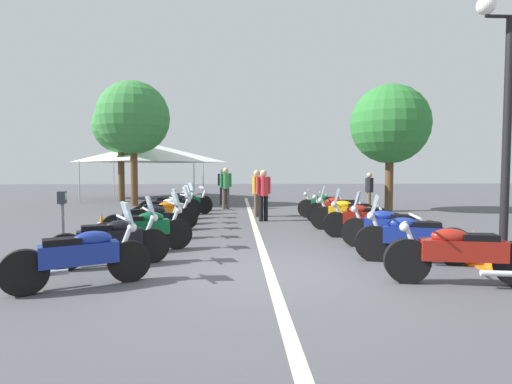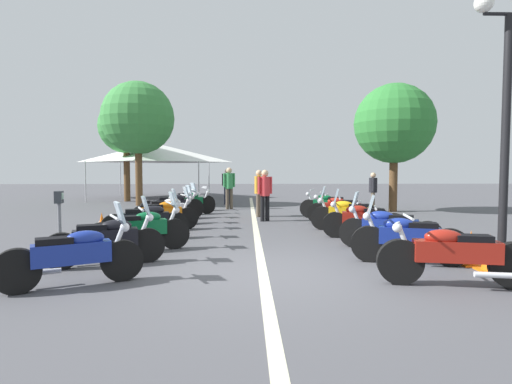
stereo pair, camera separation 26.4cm
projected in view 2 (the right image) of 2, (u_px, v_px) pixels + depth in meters
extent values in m
plane|color=#4C4C51|center=(263.00, 273.00, 6.56)|extent=(80.00, 80.00, 0.00)
cube|color=beige|center=(256.00, 227.00, 11.75)|extent=(24.08, 0.16, 0.01)
cylinder|color=black|center=(122.00, 260.00, 6.10)|extent=(0.41, 0.62, 0.62)
cylinder|color=black|center=(17.00, 271.00, 5.45)|extent=(0.41, 0.62, 0.62)
cube|color=navy|center=(72.00, 253.00, 5.77)|extent=(0.72, 1.05, 0.30)
ellipsoid|color=navy|center=(85.00, 238.00, 5.84)|extent=(0.47, 0.58, 0.22)
cube|color=black|center=(54.00, 242.00, 5.65)|extent=(0.45, 0.55, 0.12)
cylinder|color=silver|center=(117.00, 241.00, 6.06)|extent=(0.19, 0.29, 0.58)
cylinder|color=silver|center=(114.00, 217.00, 6.02)|extent=(0.57, 0.32, 0.04)
sphere|color=silver|center=(125.00, 227.00, 6.10)|extent=(0.14, 0.14, 0.14)
cylinder|color=silver|center=(40.00, 273.00, 5.75)|extent=(0.32, 0.53, 0.08)
cube|color=silver|center=(120.00, 212.00, 6.05)|extent=(0.38, 0.27, 0.32)
cylinder|color=black|center=(147.00, 245.00, 7.33)|extent=(0.35, 0.63, 0.62)
cylinder|color=black|center=(61.00, 251.00, 6.79)|extent=(0.35, 0.63, 0.62)
cube|color=black|center=(106.00, 238.00, 7.05)|extent=(0.64, 1.10, 0.30)
ellipsoid|color=black|center=(116.00, 226.00, 7.11)|extent=(0.43, 0.58, 0.22)
cube|color=black|center=(92.00, 228.00, 6.96)|extent=(0.41, 0.54, 0.12)
cylinder|color=silver|center=(144.00, 229.00, 7.29)|extent=(0.17, 0.30, 0.58)
cylinder|color=silver|center=(141.00, 209.00, 7.25)|extent=(0.59, 0.26, 0.04)
sphere|color=silver|center=(150.00, 218.00, 7.32)|extent=(0.14, 0.14, 0.14)
cylinder|color=silver|center=(80.00, 253.00, 7.07)|extent=(0.27, 0.54, 0.08)
cube|color=silver|center=(145.00, 205.00, 7.28)|extent=(0.38, 0.24, 0.32)
cylinder|color=black|center=(174.00, 234.00, 8.57)|extent=(0.36, 0.64, 0.64)
cylinder|color=black|center=(102.00, 238.00, 8.02)|extent=(0.36, 0.64, 0.64)
cube|color=#0C592D|center=(139.00, 227.00, 8.29)|extent=(0.65, 1.11, 0.30)
ellipsoid|color=#0C592D|center=(148.00, 217.00, 8.34)|extent=(0.43, 0.58, 0.22)
cube|color=black|center=(128.00, 219.00, 8.19)|extent=(0.42, 0.54, 0.12)
cylinder|color=silver|center=(171.00, 220.00, 8.53)|extent=(0.17, 0.30, 0.58)
cylinder|color=silver|center=(169.00, 203.00, 8.49)|extent=(0.59, 0.26, 0.04)
sphere|color=silver|center=(176.00, 210.00, 8.56)|extent=(0.14, 0.14, 0.14)
cylinder|color=silver|center=(117.00, 240.00, 8.31)|extent=(0.27, 0.54, 0.08)
cube|color=silver|center=(173.00, 199.00, 8.52)|extent=(0.38, 0.24, 0.32)
cylinder|color=black|center=(176.00, 225.00, 9.92)|extent=(0.34, 0.65, 0.64)
cylinder|color=black|center=(114.00, 228.00, 9.44)|extent=(0.34, 0.65, 0.64)
cube|color=black|center=(146.00, 219.00, 9.67)|extent=(0.61, 1.11, 0.30)
ellipsoid|color=black|center=(153.00, 210.00, 9.72)|extent=(0.41, 0.58, 0.22)
cube|color=black|center=(136.00, 212.00, 9.58)|extent=(0.40, 0.54, 0.12)
cylinder|color=silver|center=(173.00, 213.00, 9.89)|extent=(0.16, 0.30, 0.58)
cylinder|color=silver|center=(171.00, 198.00, 9.85)|extent=(0.60, 0.24, 0.04)
sphere|color=silver|center=(178.00, 205.00, 9.91)|extent=(0.14, 0.14, 0.14)
cylinder|color=silver|center=(127.00, 230.00, 9.71)|extent=(0.25, 0.55, 0.08)
cube|color=silver|center=(175.00, 195.00, 9.88)|extent=(0.38, 0.23, 0.32)
cylinder|color=black|center=(187.00, 218.00, 11.40)|extent=(0.35, 0.62, 0.61)
cylinder|color=black|center=(135.00, 221.00, 10.85)|extent=(0.35, 0.62, 0.61)
cube|color=orange|center=(162.00, 213.00, 11.12)|extent=(0.65, 1.10, 0.30)
ellipsoid|color=orange|center=(168.00, 205.00, 11.17)|extent=(0.43, 0.58, 0.22)
cube|color=black|center=(153.00, 207.00, 11.02)|extent=(0.42, 0.54, 0.12)
cylinder|color=silver|center=(185.00, 208.00, 11.36)|extent=(0.17, 0.30, 0.58)
cylinder|color=silver|center=(183.00, 195.00, 11.32)|extent=(0.59, 0.26, 0.04)
sphere|color=silver|center=(189.00, 201.00, 11.39)|extent=(0.14, 0.14, 0.14)
cylinder|color=silver|center=(145.00, 223.00, 11.13)|extent=(0.27, 0.54, 0.08)
cube|color=silver|center=(186.00, 192.00, 11.35)|extent=(0.38, 0.24, 0.32)
cylinder|color=black|center=(190.00, 214.00, 12.58)|extent=(0.38, 0.61, 0.61)
cylinder|color=black|center=(142.00, 216.00, 11.93)|extent=(0.38, 0.61, 0.61)
cube|color=white|center=(166.00, 209.00, 12.24)|extent=(0.72, 1.13, 0.30)
ellipsoid|color=white|center=(172.00, 202.00, 12.31)|extent=(0.45, 0.58, 0.22)
cube|color=black|center=(159.00, 203.00, 12.14)|extent=(0.44, 0.54, 0.12)
cylinder|color=silver|center=(188.00, 204.00, 12.54)|extent=(0.19, 0.29, 0.58)
cylinder|color=silver|center=(187.00, 192.00, 12.50)|extent=(0.58, 0.30, 0.04)
sphere|color=silver|center=(191.00, 197.00, 12.57)|extent=(0.14, 0.14, 0.14)
cylinder|color=silver|center=(150.00, 218.00, 12.23)|extent=(0.30, 0.53, 0.08)
cube|color=silver|center=(189.00, 190.00, 12.53)|extent=(0.38, 0.26, 0.32)
cylinder|color=black|center=(194.00, 208.00, 13.96)|extent=(0.42, 0.66, 0.66)
cylinder|color=black|center=(149.00, 211.00, 13.24)|extent=(0.42, 0.66, 0.66)
cube|color=black|center=(172.00, 204.00, 13.59)|extent=(0.78, 1.18, 0.30)
ellipsoid|color=black|center=(177.00, 198.00, 13.66)|extent=(0.47, 0.58, 0.22)
cube|color=black|center=(166.00, 199.00, 13.48)|extent=(0.45, 0.55, 0.12)
cylinder|color=silver|center=(192.00, 200.00, 13.92)|extent=(0.19, 0.29, 0.58)
cylinder|color=silver|center=(191.00, 189.00, 13.88)|extent=(0.57, 0.31, 0.04)
sphere|color=silver|center=(195.00, 194.00, 13.96)|extent=(0.14, 0.14, 0.14)
cylinder|color=silver|center=(157.00, 213.00, 13.55)|extent=(0.32, 0.53, 0.08)
cube|color=silver|center=(193.00, 187.00, 13.91)|extent=(0.38, 0.27, 0.32)
cylinder|color=black|center=(207.00, 205.00, 15.31)|extent=(0.36, 0.64, 0.63)
cylinder|color=black|center=(166.00, 207.00, 14.72)|extent=(0.36, 0.64, 0.63)
cube|color=#0C592D|center=(187.00, 201.00, 15.01)|extent=(0.68, 1.19, 0.30)
ellipsoid|color=#0C592D|center=(191.00, 196.00, 15.07)|extent=(0.43, 0.58, 0.22)
cube|color=black|center=(181.00, 197.00, 14.91)|extent=(0.42, 0.54, 0.12)
cylinder|color=silver|center=(205.00, 198.00, 15.27)|extent=(0.17, 0.30, 0.58)
cylinder|color=silver|center=(204.00, 188.00, 15.24)|extent=(0.59, 0.26, 0.04)
sphere|color=silver|center=(208.00, 192.00, 15.30)|extent=(0.14, 0.14, 0.14)
cylinder|color=silver|center=(173.00, 209.00, 15.01)|extent=(0.27, 0.54, 0.08)
cylinder|color=black|center=(208.00, 203.00, 16.57)|extent=(0.36, 0.61, 0.61)
cylinder|color=black|center=(171.00, 204.00, 15.97)|extent=(0.36, 0.61, 0.61)
cube|color=silver|center=(190.00, 199.00, 16.26)|extent=(0.69, 1.15, 0.30)
ellipsoid|color=silver|center=(194.00, 194.00, 16.32)|extent=(0.44, 0.58, 0.22)
cube|color=black|center=(184.00, 195.00, 16.16)|extent=(0.42, 0.54, 0.12)
cylinder|color=silver|center=(206.00, 196.00, 16.53)|extent=(0.18, 0.29, 0.58)
cylinder|color=silver|center=(205.00, 187.00, 16.49)|extent=(0.59, 0.27, 0.04)
sphere|color=silver|center=(209.00, 191.00, 16.56)|extent=(0.14, 0.14, 0.14)
cylinder|color=silver|center=(178.00, 206.00, 16.26)|extent=(0.28, 0.54, 0.08)
cylinder|color=black|center=(400.00, 262.00, 5.92)|extent=(0.26, 0.68, 0.67)
cube|color=maroon|center=(456.00, 251.00, 5.78)|extent=(0.49, 1.20, 0.30)
ellipsoid|color=maroon|center=(443.00, 237.00, 5.80)|extent=(0.35, 0.56, 0.22)
cube|color=black|center=(473.00, 239.00, 5.74)|extent=(0.34, 0.52, 0.12)
cylinder|color=silver|center=(405.00, 241.00, 5.89)|extent=(0.12, 0.30, 0.58)
cylinder|color=silver|center=(408.00, 217.00, 5.86)|extent=(0.62, 0.15, 0.04)
sphere|color=silver|center=(397.00, 228.00, 5.90)|extent=(0.14, 0.14, 0.14)
cylinder|color=silver|center=(496.00, 275.00, 5.55)|extent=(0.18, 0.56, 0.08)
cylinder|color=black|center=(369.00, 244.00, 7.37)|extent=(0.32, 0.67, 0.66)
cylinder|color=black|center=(451.00, 247.00, 7.02)|extent=(0.32, 0.67, 0.66)
cube|color=navy|center=(409.00, 236.00, 7.18)|extent=(0.56, 1.07, 0.30)
ellipsoid|color=navy|center=(399.00, 224.00, 7.22)|extent=(0.39, 0.57, 0.22)
cube|color=black|center=(423.00, 226.00, 7.12)|extent=(0.38, 0.53, 0.12)
cylinder|color=silver|center=(373.00, 228.00, 7.34)|extent=(0.15, 0.30, 0.58)
cylinder|color=silver|center=(375.00, 208.00, 7.30)|extent=(0.61, 0.21, 0.04)
sphere|color=silver|center=(367.00, 216.00, 7.35)|extent=(0.14, 0.14, 0.14)
cylinder|color=silver|center=(435.00, 254.00, 6.92)|extent=(0.23, 0.55, 0.08)
cube|color=silver|center=(371.00, 204.00, 7.32)|extent=(0.38, 0.22, 0.32)
cylinder|color=black|center=(354.00, 233.00, 8.76)|extent=(0.37, 0.64, 0.63)
cylinder|color=black|center=(428.00, 237.00, 8.22)|extent=(0.37, 0.64, 0.63)
cube|color=navy|center=(390.00, 226.00, 8.48)|extent=(0.69, 1.14, 0.30)
ellipsoid|color=navy|center=(381.00, 216.00, 8.53)|extent=(0.44, 0.58, 0.22)
cube|color=black|center=(401.00, 218.00, 8.39)|extent=(0.43, 0.54, 0.12)
cylinder|color=silver|center=(357.00, 219.00, 8.72)|extent=(0.18, 0.29, 0.58)
cylinder|color=silver|center=(359.00, 202.00, 8.68)|extent=(0.59, 0.28, 0.04)
sphere|color=silver|center=(352.00, 209.00, 8.75)|extent=(0.14, 0.14, 0.14)
cylinder|color=silver|center=(412.00, 242.00, 8.16)|extent=(0.29, 0.54, 0.08)
cube|color=silver|center=(355.00, 199.00, 8.71)|extent=(0.38, 0.25, 0.32)
cylinder|color=black|center=(335.00, 225.00, 9.97)|extent=(0.27, 0.65, 0.63)
cylinder|color=black|center=(394.00, 226.00, 9.70)|extent=(0.27, 0.65, 0.63)
cube|color=maroon|center=(364.00, 218.00, 9.83)|extent=(0.50, 1.09, 0.30)
ellipsoid|color=maroon|center=(357.00, 210.00, 9.85)|extent=(0.37, 0.56, 0.22)
cube|color=black|center=(374.00, 211.00, 9.78)|extent=(0.36, 0.53, 0.12)
cylinder|color=silver|center=(338.00, 213.00, 9.95)|extent=(0.13, 0.30, 0.58)
cylinder|color=silver|center=(340.00, 198.00, 9.92)|extent=(0.61, 0.17, 0.04)
sphere|color=silver|center=(333.00, 205.00, 9.96)|extent=(0.14, 0.14, 0.14)
cylinder|color=silver|center=(383.00, 231.00, 9.59)|extent=(0.20, 0.55, 0.08)
cube|color=silver|center=(336.00, 195.00, 9.93)|extent=(0.38, 0.20, 0.32)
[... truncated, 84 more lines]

